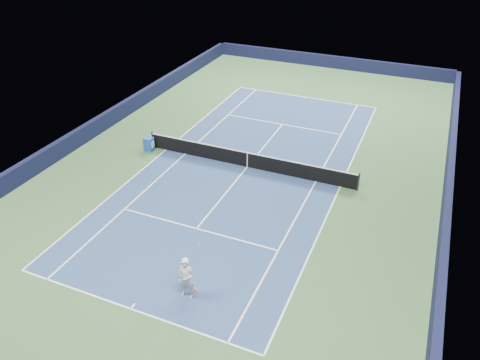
% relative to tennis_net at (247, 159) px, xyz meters
% --- Properties ---
extents(ground, '(40.00, 40.00, 0.00)m').
position_rel_tennis_net_xyz_m(ground, '(0.00, 0.00, -0.50)').
color(ground, '#31542E').
rests_on(ground, ground).
extents(wall_far, '(22.00, 0.35, 1.10)m').
position_rel_tennis_net_xyz_m(wall_far, '(0.00, 19.82, 0.05)').
color(wall_far, black).
rests_on(wall_far, ground).
extents(wall_right, '(0.35, 40.00, 1.10)m').
position_rel_tennis_net_xyz_m(wall_right, '(10.82, 0.00, 0.05)').
color(wall_right, '#111433').
rests_on(wall_right, ground).
extents(wall_left, '(0.35, 40.00, 1.10)m').
position_rel_tennis_net_xyz_m(wall_left, '(-10.82, 0.00, 0.05)').
color(wall_left, '#111433').
rests_on(wall_left, ground).
extents(court_surface, '(10.97, 23.77, 0.01)m').
position_rel_tennis_net_xyz_m(court_surface, '(0.00, 0.00, -0.50)').
color(court_surface, navy).
rests_on(court_surface, ground).
extents(baseline_far, '(10.97, 0.08, 0.00)m').
position_rel_tennis_net_xyz_m(baseline_far, '(0.00, 11.88, -0.50)').
color(baseline_far, white).
rests_on(baseline_far, ground).
extents(baseline_near, '(10.97, 0.08, 0.00)m').
position_rel_tennis_net_xyz_m(baseline_near, '(0.00, -11.88, -0.50)').
color(baseline_near, white).
rests_on(baseline_near, ground).
extents(sideline_doubles_right, '(0.08, 23.77, 0.00)m').
position_rel_tennis_net_xyz_m(sideline_doubles_right, '(5.49, 0.00, -0.50)').
color(sideline_doubles_right, white).
rests_on(sideline_doubles_right, ground).
extents(sideline_doubles_left, '(0.08, 23.77, 0.00)m').
position_rel_tennis_net_xyz_m(sideline_doubles_left, '(-5.49, 0.00, -0.50)').
color(sideline_doubles_left, white).
rests_on(sideline_doubles_left, ground).
extents(sideline_singles_right, '(0.08, 23.77, 0.00)m').
position_rel_tennis_net_xyz_m(sideline_singles_right, '(4.12, 0.00, -0.50)').
color(sideline_singles_right, white).
rests_on(sideline_singles_right, ground).
extents(sideline_singles_left, '(0.08, 23.77, 0.00)m').
position_rel_tennis_net_xyz_m(sideline_singles_left, '(-4.12, 0.00, -0.50)').
color(sideline_singles_left, white).
rests_on(sideline_singles_left, ground).
extents(service_line_far, '(8.23, 0.08, 0.00)m').
position_rel_tennis_net_xyz_m(service_line_far, '(0.00, 6.40, -0.50)').
color(service_line_far, white).
rests_on(service_line_far, ground).
extents(service_line_near, '(8.23, 0.08, 0.00)m').
position_rel_tennis_net_xyz_m(service_line_near, '(0.00, -6.40, -0.50)').
color(service_line_near, white).
rests_on(service_line_near, ground).
extents(center_service_line, '(0.08, 12.80, 0.00)m').
position_rel_tennis_net_xyz_m(center_service_line, '(0.00, 0.00, -0.50)').
color(center_service_line, white).
rests_on(center_service_line, ground).
extents(center_mark_far, '(0.08, 0.30, 0.00)m').
position_rel_tennis_net_xyz_m(center_mark_far, '(0.00, 11.73, -0.50)').
color(center_mark_far, white).
rests_on(center_mark_far, ground).
extents(center_mark_near, '(0.08, 0.30, 0.00)m').
position_rel_tennis_net_xyz_m(center_mark_near, '(0.00, -11.73, -0.50)').
color(center_mark_near, white).
rests_on(center_mark_near, ground).
extents(tennis_net, '(12.90, 0.10, 1.07)m').
position_rel_tennis_net_xyz_m(tennis_net, '(0.00, 0.00, 0.00)').
color(tennis_net, black).
rests_on(tennis_net, ground).
extents(sponsor_cube, '(0.59, 0.49, 0.85)m').
position_rel_tennis_net_xyz_m(sponsor_cube, '(-6.40, -0.46, -0.08)').
color(sponsor_cube, '#1C4EAC').
rests_on(sponsor_cube, ground).
extents(tennis_player, '(0.84, 1.28, 1.91)m').
position_rel_tennis_net_xyz_m(tennis_player, '(1.70, -10.42, 0.44)').
color(tennis_player, silver).
rests_on(tennis_player, ground).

